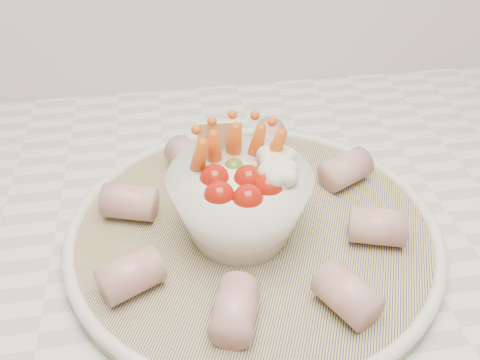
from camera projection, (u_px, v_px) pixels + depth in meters
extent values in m
cube|color=silver|center=(334.00, 227.00, 0.56)|extent=(2.04, 0.62, 0.04)
cylinder|color=navy|center=(253.00, 234.00, 0.51)|extent=(0.47, 0.47, 0.01)
torus|color=silver|center=(254.00, 228.00, 0.51)|extent=(0.36, 0.36, 0.01)
sphere|color=#9F150A|center=(219.00, 196.00, 0.44)|extent=(0.03, 0.03, 0.03)
sphere|color=#9F150A|center=(248.00, 200.00, 0.44)|extent=(0.03, 0.03, 0.03)
sphere|color=#9F150A|center=(268.00, 188.00, 0.45)|extent=(0.03, 0.03, 0.03)
sphere|color=#9F150A|center=(215.00, 179.00, 0.46)|extent=(0.03, 0.03, 0.03)
sphere|color=#9F150A|center=(248.00, 180.00, 0.46)|extent=(0.03, 0.03, 0.03)
sphere|color=#9F150A|center=(269.00, 174.00, 0.47)|extent=(0.03, 0.03, 0.03)
sphere|color=#4E7426|center=(234.00, 169.00, 0.48)|extent=(0.02, 0.02, 0.02)
cone|color=#D25413|center=(214.00, 154.00, 0.48)|extent=(0.02, 0.04, 0.06)
cone|color=#D25413|center=(234.00, 146.00, 0.49)|extent=(0.02, 0.04, 0.06)
cone|color=#D25413|center=(256.00, 147.00, 0.49)|extent=(0.03, 0.04, 0.06)
cone|color=#D25413|center=(199.00, 163.00, 0.47)|extent=(0.03, 0.04, 0.06)
cone|color=#D25413|center=(273.00, 154.00, 0.48)|extent=(0.03, 0.04, 0.06)
sphere|color=silver|center=(276.00, 165.00, 0.48)|extent=(0.03, 0.03, 0.03)
sphere|color=silver|center=(279.00, 180.00, 0.46)|extent=(0.03, 0.03, 0.03)
cube|color=beige|center=(220.00, 141.00, 0.49)|extent=(0.04, 0.01, 0.04)
cylinder|color=#A94D52|center=(377.00, 226.00, 0.49)|extent=(0.06, 0.05, 0.03)
cylinder|color=#A94D52|center=(346.00, 169.00, 0.56)|extent=(0.06, 0.05, 0.03)
cylinder|color=#A94D52|center=(268.00, 141.00, 0.60)|extent=(0.05, 0.06, 0.03)
cylinder|color=#A94D52|center=(189.00, 159.00, 0.57)|extent=(0.05, 0.06, 0.03)
cylinder|color=#A94D52|center=(130.00, 202.00, 0.51)|extent=(0.06, 0.05, 0.03)
cylinder|color=#A94D52|center=(131.00, 275.00, 0.44)|extent=(0.06, 0.05, 0.03)
cylinder|color=#A94D52|center=(235.00, 310.00, 0.41)|extent=(0.05, 0.06, 0.03)
cylinder|color=#A94D52|center=(347.00, 295.00, 0.42)|extent=(0.05, 0.06, 0.03)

